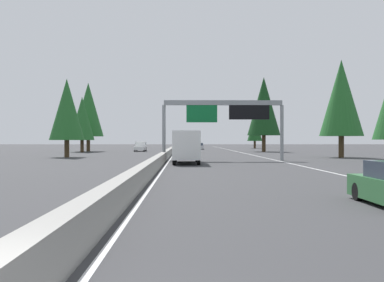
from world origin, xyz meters
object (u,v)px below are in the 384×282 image
object	(u,v)px
sedan_mid_center	(199,146)
conifer_right_distant	(255,128)
minivan_mid_right	(186,147)
box_truck_near_center	(186,146)
conifer_right_mid	(341,98)
conifer_right_far	(264,106)
sign_gantry_overhead	(225,113)
conifer_left_mid	(82,119)
oncoming_near	(141,146)
conifer_left_near	(67,110)
conifer_left_far	(88,110)

from	to	relation	value
sedan_mid_center	conifer_right_distant	bearing A→B (deg)	-49.45
minivan_mid_right	box_truck_near_center	bearing A→B (deg)	179.92
conifer_right_mid	conifer_right_far	distance (m)	28.16
sign_gantry_overhead	box_truck_near_center	bearing A→B (deg)	144.05
minivan_mid_right	sign_gantry_overhead	bearing A→B (deg)	-171.94
minivan_mid_right	conifer_right_far	distance (m)	17.79
conifer_right_distant	conifer_right_far	bearing A→B (deg)	174.14
conifer_right_mid	conifer_right_distant	size ratio (longest dim) A/B	1.40
conifer_left_mid	oncoming_near	bearing A→B (deg)	-54.43
conifer_right_distant	conifer_right_mid	bearing A→B (deg)	-178.67
conifer_left_near	conifer_left_mid	distance (m)	23.52
conifer_left_near	conifer_left_far	world-z (taller)	conifer_left_far
box_truck_near_center	minivan_mid_right	distance (m)	33.82
minivan_mid_right	conifer_right_distant	bearing A→B (deg)	-23.83
box_truck_near_center	minivan_mid_right	bearing A→B (deg)	-0.08
conifer_left_far	conifer_right_far	bearing A→B (deg)	-94.33
sedan_mid_center	conifer_right_distant	xyz separation A→B (m)	(12.32, -14.40, 4.52)
box_truck_near_center	conifer_left_far	bearing A→B (deg)	22.36
conifer_left_near	conifer_left_mid	world-z (taller)	conifer_left_near
sign_gantry_overhead	conifer_right_mid	distance (m)	17.21
sign_gantry_overhead	oncoming_near	world-z (taller)	sign_gantry_overhead
conifer_left_far	conifer_right_distant	bearing A→B (deg)	-50.16
box_truck_near_center	conifer_right_mid	xyz separation A→B (m)	(13.69, -19.04, 5.68)
box_truck_near_center	conifer_right_distant	xyz separation A→B (m)	(73.68, -17.65, 3.59)
box_truck_near_center	sedan_mid_center	world-z (taller)	box_truck_near_center
sign_gantry_overhead	conifer_right_distant	bearing A→B (deg)	-11.30
conifer_left_far	sign_gantry_overhead	bearing A→B (deg)	-150.03
box_truck_near_center	sedan_mid_center	distance (m)	61.46
box_truck_near_center	conifer_left_near	distance (m)	21.26
sign_gantry_overhead	sedan_mid_center	xyz separation A→B (m)	(55.79, 0.79, -4.32)
conifer_right_far	conifer_left_near	world-z (taller)	conifer_right_far
conifer_right_distant	conifer_left_near	distance (m)	67.19
sign_gantry_overhead	box_truck_near_center	distance (m)	7.67
conifer_right_mid	conifer_left_far	world-z (taller)	conifer_left_far
conifer_left_mid	minivan_mid_right	bearing A→B (deg)	-103.35
box_truck_near_center	conifer_right_far	distance (m)	44.36
oncoming_near	conifer_right_far	world-z (taller)	conifer_right_far
oncoming_near	conifer_left_mid	bearing A→B (deg)	-54.43
minivan_mid_right	conifer_left_mid	size ratio (longest dim) A/B	0.52
conifer_right_distant	conifer_left_mid	world-z (taller)	conifer_left_mid
sedan_mid_center	conifer_right_mid	bearing A→B (deg)	-161.68
box_truck_near_center	oncoming_near	xyz separation A→B (m)	(44.88, 8.42, -0.70)
conifer_left_mid	conifer_right_far	bearing A→B (deg)	-84.05
conifer_left_mid	conifer_left_far	xyz separation A→B (m)	(5.82, 0.12, 1.94)
sedan_mid_center	oncoming_near	xyz separation A→B (m)	(-16.49, 11.67, 0.23)
conifer_left_near	conifer_left_far	distance (m)	29.37
sign_gantry_overhead	sedan_mid_center	world-z (taller)	sign_gantry_overhead
box_truck_near_center	minivan_mid_right	size ratio (longest dim) A/B	1.70
conifer_right_mid	conifer_right_far	bearing A→B (deg)	9.61
box_truck_near_center	conifer_right_distant	distance (m)	75.85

